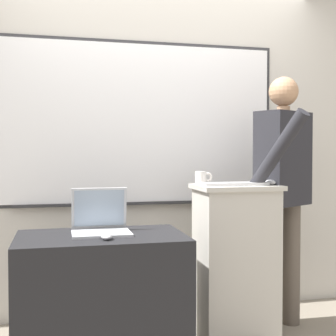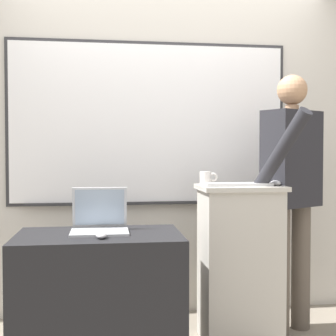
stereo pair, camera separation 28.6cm
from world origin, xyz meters
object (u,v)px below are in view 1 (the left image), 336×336
object	(u,v)px
side_desk	(101,301)
computer_mouse_by_laptop	(106,236)
lectern_podium	(235,261)
computer_mouse_by_keyboard	(270,182)
wireless_keyboard	(235,184)
laptop	(100,220)
person_presenter	(283,183)
coffee_mug	(201,178)

from	to	relation	value
side_desk	computer_mouse_by_laptop	world-z (taller)	computer_mouse_by_laptop
lectern_podium	computer_mouse_by_keyboard	bearing A→B (deg)	-14.70
lectern_podium	computer_mouse_by_laptop	xyz separation A→B (m)	(-0.90, -0.37, 0.27)
wireless_keyboard	computer_mouse_by_keyboard	bearing A→B (deg)	-1.52
laptop	computer_mouse_by_keyboard	distance (m)	1.15
side_desk	wireless_keyboard	bearing A→B (deg)	11.26
computer_mouse_by_keyboard	person_presenter	bearing A→B (deg)	40.96
wireless_keyboard	coffee_mug	world-z (taller)	coffee_mug
computer_mouse_by_keyboard	coffee_mug	world-z (taller)	coffee_mug
computer_mouse_by_laptop	computer_mouse_by_keyboard	distance (m)	1.19
side_desk	laptop	size ratio (longest dim) A/B	2.85
laptop	coffee_mug	size ratio (longest dim) A/B	2.75
coffee_mug	wireless_keyboard	bearing A→B (deg)	-48.48
wireless_keyboard	lectern_podium	bearing A→B (deg)	60.08
lectern_podium	coffee_mug	size ratio (longest dim) A/B	8.38
side_desk	person_presenter	size ratio (longest dim) A/B	0.54
computer_mouse_by_keyboard	coffee_mug	size ratio (longest dim) A/B	0.82
lectern_podium	laptop	bearing A→B (deg)	-170.99
computer_mouse_by_laptop	computer_mouse_by_keyboard	world-z (taller)	computer_mouse_by_keyboard
person_presenter	wireless_keyboard	size ratio (longest dim) A/B	4.10
wireless_keyboard	computer_mouse_by_laptop	world-z (taller)	wireless_keyboard
laptop	computer_mouse_by_laptop	bearing A→B (deg)	-87.16
lectern_podium	side_desk	world-z (taller)	lectern_podium
coffee_mug	person_presenter	bearing A→B (deg)	-4.34
lectern_podium	wireless_keyboard	xyz separation A→B (m)	(-0.03, -0.05, 0.52)
coffee_mug	computer_mouse_by_keyboard	bearing A→B (deg)	-25.12
coffee_mug	laptop	bearing A→B (deg)	-158.44
side_desk	computer_mouse_by_laptop	bearing A→B (deg)	-84.20
wireless_keyboard	side_desk	bearing A→B (deg)	-168.74
computer_mouse_by_laptop	coffee_mug	world-z (taller)	coffee_mug
computer_mouse_by_laptop	computer_mouse_by_keyboard	xyz separation A→B (m)	(1.11, 0.32, 0.26)
laptop	person_presenter	bearing A→B (deg)	10.30
laptop	coffee_mug	xyz separation A→B (m)	(0.71, 0.28, 0.23)
side_desk	coffee_mug	distance (m)	1.05
laptop	computer_mouse_by_keyboard	bearing A→B (deg)	4.37
side_desk	computer_mouse_by_laptop	size ratio (longest dim) A/B	9.56
computer_mouse_by_laptop	side_desk	bearing A→B (deg)	95.80
wireless_keyboard	laptop	bearing A→B (deg)	-173.97
person_presenter	computer_mouse_by_laptop	bearing A→B (deg)	170.98
computer_mouse_by_laptop	computer_mouse_by_keyboard	bearing A→B (deg)	15.86
side_desk	computer_mouse_by_keyboard	bearing A→B (deg)	8.50
computer_mouse_by_laptop	laptop	bearing A→B (deg)	92.84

